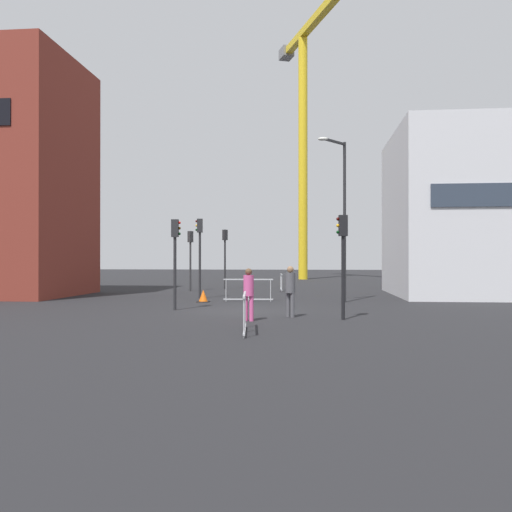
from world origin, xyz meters
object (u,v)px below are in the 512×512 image
at_px(construction_crane, 304,114).
at_px(traffic_light_median, 343,249).
at_px(traffic_light_island, 190,251).
at_px(pedestrian_walking, 249,290).
at_px(traffic_cone_orange, 203,296).
at_px(traffic_light_crosswalk, 225,249).
at_px(streetlamp_tall, 342,207).
at_px(traffic_light_near, 175,249).
at_px(traffic_light_corner, 200,245).
at_px(pedestrian_waiting, 290,287).

distance_m(construction_crane, traffic_light_median, 38.07).
distance_m(traffic_light_island, pedestrian_walking, 17.18).
relative_size(construction_crane, traffic_cone_orange, 42.92).
relative_size(construction_crane, traffic_light_median, 7.07).
bearing_deg(pedestrian_walking, traffic_light_crosswalk, 101.24).
xyz_separation_m(streetlamp_tall, traffic_cone_orange, (-6.49, -0.34, -4.18)).
bearing_deg(traffic_light_near, traffic_light_corner, 92.65).
relative_size(construction_crane, traffic_light_crosswalk, 6.22).
height_order(traffic_light_median, pedestrian_waiting, traffic_light_median).
xyz_separation_m(traffic_light_near, traffic_light_median, (6.44, -2.84, -0.06)).
relative_size(traffic_light_near, pedestrian_walking, 2.09).
height_order(traffic_light_near, pedestrian_waiting, traffic_light_near).
bearing_deg(traffic_light_median, streetlamp_tall, 87.12).
distance_m(streetlamp_tall, traffic_cone_orange, 7.73).
bearing_deg(pedestrian_walking, traffic_light_corner, 110.24).
distance_m(traffic_light_island, traffic_light_corner, 6.61).
bearing_deg(traffic_light_near, traffic_cone_orange, 85.56).
height_order(traffic_light_crosswalk, traffic_cone_orange, traffic_light_crosswalk).
height_order(traffic_light_island, pedestrian_walking, traffic_light_island).
bearing_deg(traffic_cone_orange, construction_crane, 81.18).
bearing_deg(traffic_light_crosswalk, streetlamp_tall, -55.76).
distance_m(traffic_light_island, traffic_light_median, 17.72).
height_order(traffic_light_island, traffic_cone_orange, traffic_light_island).
height_order(construction_crane, traffic_light_median, construction_crane).
distance_m(construction_crane, pedestrian_waiting, 37.99).
height_order(streetlamp_tall, traffic_light_island, streetlamp_tall).
bearing_deg(traffic_light_crosswalk, traffic_light_corner, -89.72).
relative_size(streetlamp_tall, traffic_light_median, 2.15).
distance_m(construction_crane, traffic_light_crosswalk, 22.79).
distance_m(streetlamp_tall, traffic_light_island, 12.30).
xyz_separation_m(traffic_light_crosswalk, pedestrian_waiting, (5.00, -17.21, -1.63)).
xyz_separation_m(traffic_light_median, pedestrian_walking, (-3.10, -0.71, -1.37)).
bearing_deg(pedestrian_waiting, traffic_light_corner, 120.08).
height_order(construction_crane, traffic_light_corner, construction_crane).
xyz_separation_m(traffic_light_median, traffic_cone_orange, (-6.12, 6.97, -2.11)).
height_order(construction_crane, traffic_light_island, construction_crane).
relative_size(traffic_light_median, traffic_cone_orange, 6.07).
xyz_separation_m(streetlamp_tall, traffic_light_corner, (-7.10, 1.84, -1.71)).
bearing_deg(traffic_cone_orange, traffic_light_island, 106.33).
xyz_separation_m(traffic_light_island, traffic_light_median, (8.62, -15.49, -0.17)).
height_order(streetlamp_tall, traffic_cone_orange, streetlamp_tall).
bearing_deg(traffic_light_median, traffic_light_crosswalk, 110.84).
height_order(traffic_light_corner, pedestrian_waiting, traffic_light_corner).
bearing_deg(traffic_light_island, construction_crane, 70.88).
bearing_deg(traffic_light_corner, traffic_light_island, 106.54).
distance_m(streetlamp_tall, pedestrian_waiting, 7.83).
bearing_deg(traffic_light_near, traffic_light_crosswalk, 91.28).
bearing_deg(traffic_light_crosswalk, pedestrian_waiting, -73.81).
relative_size(traffic_light_crosswalk, traffic_light_island, 1.05).
height_order(construction_crane, pedestrian_waiting, construction_crane).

